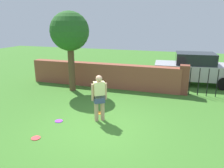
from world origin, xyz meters
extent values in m
plane|color=#3D7528|center=(0.00, 0.00, 0.00)|extent=(40.00, 40.00, 0.00)
cube|color=brown|center=(-1.50, 4.47, 0.62)|extent=(8.02, 0.50, 1.24)
cylinder|color=brown|center=(-2.69, 3.39, 1.20)|extent=(0.31, 0.31, 2.40)
sphere|color=#286023|center=(-2.69, 3.39, 2.91)|extent=(1.84, 1.84, 1.84)
cylinder|color=tan|center=(-0.04, 0.62, 0.42)|extent=(0.14, 0.14, 0.85)
cylinder|color=tan|center=(-0.23, 0.50, 0.42)|extent=(0.14, 0.14, 0.85)
cube|color=#3F4C72|center=(-0.13, 0.56, 0.80)|extent=(0.42, 0.38, 0.28)
cube|color=beige|center=(-0.13, 0.56, 1.12)|extent=(0.42, 0.38, 0.55)
sphere|color=tan|center=(-0.13, 0.56, 1.51)|extent=(0.22, 0.22, 0.22)
cylinder|color=tan|center=(0.05, 0.69, 1.05)|extent=(0.09, 0.09, 0.58)
cylinder|color=tan|center=(-0.32, 0.43, 1.05)|extent=(0.09, 0.09, 0.58)
cube|color=brown|center=(2.61, 4.47, 0.70)|extent=(0.44, 0.44, 1.40)
cylinder|color=black|center=(2.88, 4.47, 0.65)|extent=(0.04, 0.04, 1.30)
cylinder|color=black|center=(3.27, 4.47, 0.65)|extent=(0.04, 0.04, 1.30)
cylinder|color=black|center=(3.66, 4.47, 0.65)|extent=(0.04, 0.04, 1.30)
cylinder|color=black|center=(4.04, 4.47, 0.65)|extent=(0.04, 0.04, 1.30)
cube|color=#B7B7BC|center=(3.12, 6.49, 0.72)|extent=(4.32, 2.03, 0.80)
cube|color=#1E2328|center=(3.12, 6.49, 1.42)|extent=(2.11, 1.65, 0.60)
cylinder|color=black|center=(4.42, 7.45, 0.32)|extent=(0.66, 0.27, 0.64)
cylinder|color=black|center=(4.55, 5.75, 0.32)|extent=(0.66, 0.27, 0.64)
cylinder|color=black|center=(1.70, 7.23, 0.32)|extent=(0.66, 0.27, 0.64)
cylinder|color=black|center=(1.83, 5.54, 0.32)|extent=(0.66, 0.27, 0.64)
cylinder|color=red|center=(-1.49, -1.17, 0.01)|extent=(0.27, 0.27, 0.02)
cylinder|color=purple|center=(-1.45, 0.04, 0.01)|extent=(0.27, 0.27, 0.02)
cylinder|color=orange|center=(-0.36, 1.12, 0.01)|extent=(0.27, 0.27, 0.02)
camera|label=1|loc=(2.41, -5.89, 3.32)|focal=34.62mm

